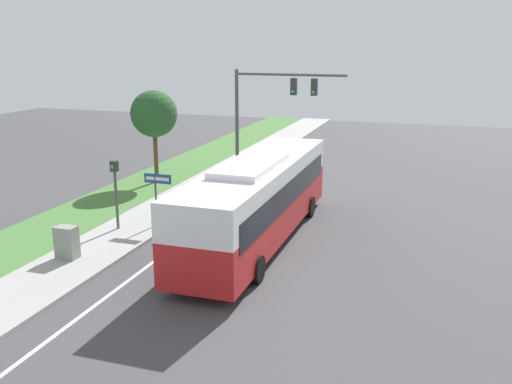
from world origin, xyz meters
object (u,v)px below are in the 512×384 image
Objects in this scene: signal_gantry at (269,103)px; pedestrian_signal at (115,184)px; utility_cabinet at (67,242)px; bus at (258,196)px; street_sign at (157,189)px.

pedestrian_signal is (-3.51, -10.23, -2.41)m from signal_gantry.
signal_gantry reaches higher than utility_cabinet.
bus is 10.22m from signal_gantry.
utility_cabinet is (-1.35, -4.42, -0.99)m from street_sign.
street_sign is at bearing -102.62° from signal_gantry.
bus is at bearing 35.41° from utility_cabinet.
bus is 10.43× the size of utility_cabinet.
street_sign is at bearing 177.04° from bus.
utility_cabinet is (-5.89, -4.19, -1.14)m from bus.
signal_gantry is (-2.46, 9.57, 2.62)m from bus.
signal_gantry is 9.95m from street_sign.
pedestrian_signal is (-5.97, -0.67, 0.20)m from bus.
pedestrian_signal is 1.24× the size of street_sign.
bus is 6.01m from pedestrian_signal.
pedestrian_signal reaches higher than utility_cabinet.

